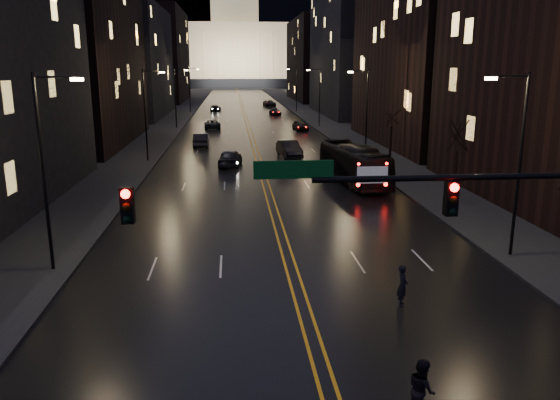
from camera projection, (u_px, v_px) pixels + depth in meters
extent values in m
plane|color=black|center=(325.00, 381.00, 16.48)|extent=(900.00, 900.00, 0.00)
cube|color=black|center=(241.00, 103.00, 142.24)|extent=(20.00, 320.00, 0.02)
cube|color=black|center=(187.00, 103.00, 141.01)|extent=(8.00, 320.00, 0.16)
cube|color=black|center=(294.00, 102.00, 143.43)|extent=(8.00, 320.00, 0.16)
cube|color=orange|center=(241.00, 103.00, 142.23)|extent=(0.62, 320.00, 0.01)
cube|color=black|center=(71.00, 24.00, 63.57)|extent=(12.00, 30.00, 28.00)
cube|color=black|center=(131.00, 62.00, 101.28)|extent=(12.00, 34.00, 20.00)
cube|color=black|center=(162.00, 56.00, 147.24)|extent=(12.00, 40.00, 24.00)
cube|color=black|center=(354.00, 46.00, 104.20)|extent=(12.00, 34.00, 26.00)
cube|color=black|center=(315.00, 60.00, 151.11)|extent=(12.00, 40.00, 22.00)
cube|color=black|center=(236.00, 82.00, 257.85)|extent=(90.00, 50.00, 4.00)
cube|color=#EFC88A|center=(235.00, 52.00, 254.52)|extent=(80.00, 36.00, 24.00)
cylinder|color=#D6C48A|center=(235.00, 6.00, 249.76)|extent=(22.00, 22.00, 16.00)
cylinder|color=black|center=(521.00, 176.00, 15.48)|extent=(12.00, 0.18, 0.18)
cube|color=black|center=(127.00, 205.00, 14.67)|extent=(0.35, 0.30, 1.00)
cube|color=black|center=(451.00, 198.00, 15.45)|extent=(0.35, 0.30, 1.00)
sphere|color=#FF0705|center=(125.00, 194.00, 14.41)|extent=(0.24, 0.24, 0.24)
sphere|color=#FF0705|center=(455.00, 188.00, 15.19)|extent=(0.24, 0.24, 0.24)
cube|color=#053F14|center=(294.00, 170.00, 14.84)|extent=(2.20, 0.06, 0.50)
cylinder|color=black|center=(519.00, 168.00, 26.03)|extent=(0.16, 0.16, 9.00)
cylinder|color=black|center=(510.00, 76.00, 24.93)|extent=(1.80, 0.10, 0.10)
cube|color=#FCD197|center=(491.00, 78.00, 24.87)|extent=(0.50, 0.25, 0.15)
cylinder|color=black|center=(44.00, 176.00, 24.13)|extent=(0.16, 0.16, 9.00)
cylinder|color=black|center=(55.00, 77.00, 23.18)|extent=(1.80, 0.10, 0.10)
cube|color=#FCD197|center=(77.00, 79.00, 23.29)|extent=(0.50, 0.25, 0.15)
cylinder|color=black|center=(367.00, 115.00, 55.05)|extent=(0.16, 0.16, 9.00)
cylinder|color=black|center=(359.00, 71.00, 53.95)|extent=(1.80, 0.10, 0.10)
cube|color=#FCD197|center=(350.00, 72.00, 53.90)|extent=(0.50, 0.25, 0.15)
cylinder|color=black|center=(145.00, 116.00, 53.15)|extent=(0.16, 0.16, 9.00)
cylinder|color=black|center=(152.00, 71.00, 52.21)|extent=(1.80, 0.10, 0.10)
cube|color=#FCD197|center=(162.00, 72.00, 52.31)|extent=(0.50, 0.25, 0.15)
cylinder|color=black|center=(320.00, 98.00, 84.07)|extent=(0.16, 0.16, 9.00)
cylinder|color=black|center=(314.00, 69.00, 82.97)|extent=(1.80, 0.10, 0.10)
cube|color=#FCD197|center=(308.00, 70.00, 82.92)|extent=(0.50, 0.25, 0.15)
cylinder|color=black|center=(175.00, 99.00, 82.17)|extent=(0.16, 0.16, 9.00)
cylinder|color=black|center=(180.00, 70.00, 81.23)|extent=(1.80, 0.10, 0.10)
cube|color=#FCD197|center=(186.00, 70.00, 81.33)|extent=(0.50, 0.25, 0.15)
cylinder|color=black|center=(297.00, 90.00, 113.10)|extent=(0.16, 0.16, 9.00)
cylinder|color=black|center=(292.00, 69.00, 111.99)|extent=(1.80, 0.10, 0.10)
cube|color=#FCD197|center=(288.00, 69.00, 111.94)|extent=(0.50, 0.25, 0.15)
cylinder|color=black|center=(190.00, 90.00, 111.20)|extent=(0.16, 0.16, 9.00)
cylinder|color=black|center=(193.00, 69.00, 110.25)|extent=(1.80, 0.10, 0.10)
cube|color=#FCD197|center=(198.00, 69.00, 110.35)|extent=(0.50, 0.25, 0.15)
cylinder|color=black|center=(455.00, 176.00, 38.47)|extent=(0.24, 0.24, 3.50)
cylinder|color=black|center=(390.00, 144.00, 53.94)|extent=(0.24, 0.24, 3.50)
imported|color=black|center=(354.00, 164.00, 44.29)|extent=(3.88, 11.24, 3.07)
imported|color=black|center=(230.00, 158.00, 51.65)|extent=(2.54, 5.01, 1.63)
imported|color=black|center=(201.00, 140.00, 64.18)|extent=(1.77, 4.91, 1.61)
imported|color=black|center=(212.00, 124.00, 82.80)|extent=(2.66, 5.26, 1.43)
imported|color=black|center=(216.00, 108.00, 115.18)|extent=(2.39, 4.73, 1.32)
imported|color=black|center=(289.00, 149.00, 57.08)|extent=(2.47, 5.38, 1.71)
imported|color=black|center=(300.00, 126.00, 80.39)|extent=(2.24, 4.66, 1.54)
imported|color=black|center=(275.00, 112.00, 106.29)|extent=(2.30, 4.69, 1.31)
imported|color=black|center=(270.00, 103.00, 129.75)|extent=(3.03, 5.63, 1.50)
imported|color=black|center=(402.00, 286.00, 21.45)|extent=(0.56, 0.71, 1.70)
imported|color=black|center=(422.00, 389.00, 14.53)|extent=(0.52, 0.87, 1.74)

